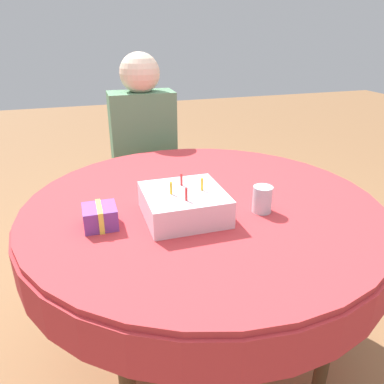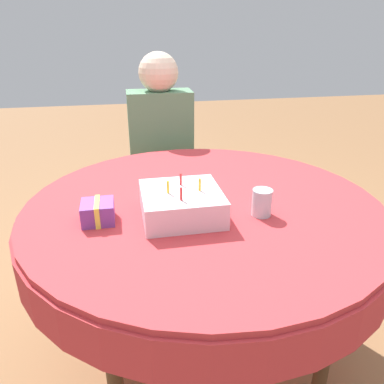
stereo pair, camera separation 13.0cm
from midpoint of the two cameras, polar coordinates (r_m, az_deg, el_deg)
name	(u,v)px [view 1 (the left image)]	position (r m, az deg, el deg)	size (l,w,h in m)	color
ground_plane	(200,352)	(1.81, -0.93, -23.32)	(12.00, 12.00, 0.00)	#8C603D
dining_table	(202,222)	(1.40, -1.11, -4.62)	(1.30, 1.30, 0.75)	#BC3338
chair	(144,181)	(2.34, -8.94, 1.67)	(0.39, 0.39, 0.84)	#A37A4C
person	(144,142)	(2.17, -9.07, 7.45)	(0.36, 0.30, 1.21)	beige
birthday_cake	(184,204)	(1.24, -4.25, -1.88)	(0.26, 0.26, 0.13)	silver
drinking_glass	(262,199)	(1.28, 7.83, -1.16)	(0.07, 0.07, 0.09)	silver
gift_box	(100,217)	(1.23, -16.81, -3.70)	(0.10, 0.11, 0.07)	#753D99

